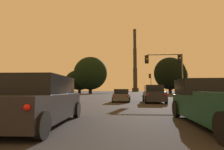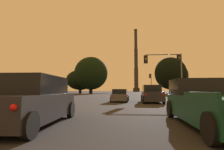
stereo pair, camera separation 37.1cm
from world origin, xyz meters
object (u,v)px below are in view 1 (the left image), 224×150
hatchback_center_lane_front (122,96)px  traffic_light_overhead_right (170,64)px  traffic_light_far_right (150,81)px  suv_left_lane_third (41,101)px  suv_right_lane_front (153,94)px  pickup_truck_right_lane_third (216,104)px  smokestack (135,67)px

hatchback_center_lane_front → traffic_light_overhead_right: bearing=41.2°
hatchback_center_lane_front → traffic_light_far_right: traffic_light_far_right is taller
traffic_light_far_right → suv_left_lane_third: bearing=-103.3°
suv_left_lane_third → hatchback_center_lane_front: (2.85, 13.83, -0.23)m
traffic_light_overhead_right → suv_right_lane_front: bearing=-118.1°
suv_left_lane_third → suv_right_lane_front: bearing=61.7°
traffic_light_overhead_right → traffic_light_far_right: 25.68m
pickup_truck_right_lane_third → traffic_light_far_right: (4.02, 44.53, 3.21)m
pickup_truck_right_lane_third → smokestack: smokestack is taller
suv_left_lane_third → smokestack: size_ratio=0.09×
suv_left_lane_third → traffic_light_far_right: traffic_light_far_right is taller
pickup_truck_right_lane_third → traffic_light_far_right: traffic_light_far_right is taller
traffic_light_far_right → hatchback_center_lane_front: bearing=-104.1°
pickup_truck_right_lane_third → traffic_light_far_right: bearing=86.5°
suv_right_lane_front → traffic_light_overhead_right: size_ratio=0.75×
hatchback_center_lane_front → smokestack: bearing=88.8°
suv_right_lane_front → traffic_light_overhead_right: 8.61m
hatchback_center_lane_front → suv_left_lane_third: bearing=-98.8°
pickup_truck_right_lane_third → suv_left_lane_third: size_ratio=1.12×
traffic_light_far_right → smokestack: 94.05m
suv_left_lane_third → traffic_light_far_right: bearing=74.7°
pickup_truck_right_lane_third → hatchback_center_lane_front: size_ratio=1.33×
traffic_light_overhead_right → suv_left_lane_third: bearing=-116.9°
suv_left_lane_third → smokestack: bearing=83.2°
suv_left_lane_third → traffic_light_far_right: (10.65, 44.98, 3.12)m
pickup_truck_right_lane_third → smokestack: 138.62m
pickup_truck_right_lane_third → suv_left_lane_third: (-6.63, -0.44, 0.09)m
traffic_light_overhead_right → traffic_light_far_right: bearing=88.1°
traffic_light_far_right → traffic_light_overhead_right: bearing=-91.9°
hatchback_center_lane_front → smokestack: (8.79, 123.73, 19.85)m
traffic_light_far_right → pickup_truck_right_lane_third: bearing=-95.2°
suv_right_lane_front → traffic_light_overhead_right: traffic_light_overhead_right is taller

